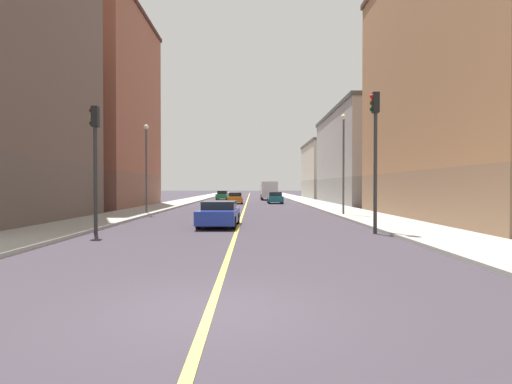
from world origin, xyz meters
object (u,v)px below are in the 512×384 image
object	(u,v)px
building_left_near	(476,77)
car_orange	(235,198)
building_left_mid	(366,158)
box_truck	(269,190)
street_lamp_right_near	(146,159)
building_right_midblock	(100,109)
building_left_far	(332,171)
car_green	(222,195)
traffic_light_left_near	(375,143)
traffic_light_right_near	(95,151)
car_teal	(275,198)
car_blue	(219,214)
street_lamp_left_near	(344,154)

from	to	relation	value
building_left_near	car_orange	size ratio (longest dim) A/B	4.96
building_left_mid	box_truck	distance (m)	18.59
box_truck	street_lamp_right_near	bearing A→B (deg)	-107.29
building_right_midblock	building_left_far	bearing A→B (deg)	46.15
building_left_mid	street_lamp_right_near	size ratio (longest dim) A/B	3.36
car_orange	car_green	world-z (taller)	car_green
building_right_midblock	car_green	bearing A→B (deg)	66.26
building_left_far	street_lamp_right_near	distance (m)	46.26
traffic_light_left_near	car_orange	bearing A→B (deg)	102.97
car_green	building_left_mid	bearing A→B (deg)	-40.00
traffic_light_right_near	building_right_midblock	bearing A→B (deg)	109.43
street_lamp_right_near	car_orange	distance (m)	20.69
traffic_light_left_near	car_green	bearing A→B (deg)	101.98
building_left_mid	box_truck	xyz separation A→B (m)	(-11.15, 14.32, -4.05)
building_right_midblock	street_lamp_right_near	bearing A→B (deg)	-55.85
box_truck	traffic_light_left_near	bearing A→B (deg)	-86.54
building_left_far	box_truck	xyz separation A→B (m)	(-11.15, -7.33, -3.28)
building_left_mid	building_left_far	distance (m)	21.67
car_orange	car_teal	xyz separation A→B (m)	(4.86, 0.40, 0.03)
car_green	box_truck	xyz separation A→B (m)	(7.27, -1.13, 0.86)
building_right_midblock	car_blue	bearing A→B (deg)	-56.19
building_left_near	box_truck	world-z (taller)	building_left_near
car_green	box_truck	size ratio (longest dim) A/B	0.53
building_left_near	traffic_light_right_near	bearing A→B (deg)	-160.59
car_orange	car_green	size ratio (longest dim) A/B	1.03
street_lamp_right_near	box_truck	xyz separation A→B (m)	(10.45, 33.57, -2.61)
street_lamp_left_near	car_green	xyz separation A→B (m)	(-11.08, 36.53, -3.72)
car_green	building_left_far	bearing A→B (deg)	18.62
traffic_light_right_near	traffic_light_left_near	bearing A→B (deg)	0.00
building_left_near	street_lamp_right_near	world-z (taller)	building_left_near
car_green	building_left_near	bearing A→B (deg)	-65.40
building_left_far	street_lamp_left_near	size ratio (longest dim) A/B	2.40
building_left_far	building_left_near	bearing A→B (deg)	-90.00
building_right_midblock	car_blue	world-z (taller)	building_right_midblock
street_lamp_left_near	car_orange	size ratio (longest dim) A/B	1.66
box_truck	car_green	bearing A→B (deg)	171.14
building_right_midblock	traffic_light_left_near	world-z (taller)	building_right_midblock
traffic_light_left_near	car_blue	xyz separation A→B (m)	(-7.12, 3.47, -3.35)
car_teal	car_blue	world-z (taller)	car_teal
building_left_far	building_right_midblock	xyz separation A→B (m)	(-28.93, -30.11, 5.03)
building_left_far	car_teal	distance (m)	24.00
street_lamp_right_near	car_blue	bearing A→B (deg)	-56.59
car_orange	building_left_near	bearing A→B (deg)	-57.78
traffic_light_left_near	car_blue	world-z (taller)	traffic_light_left_near
building_left_near	box_truck	bearing A→B (deg)	105.92
street_lamp_left_near	box_truck	world-z (taller)	street_lamp_left_near
traffic_light_right_near	car_blue	bearing A→B (deg)	33.96
street_lamp_left_near	car_blue	world-z (taller)	street_lamp_left_near
building_left_near	car_green	distance (m)	44.97
building_left_far	street_lamp_left_near	world-z (taller)	building_left_far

